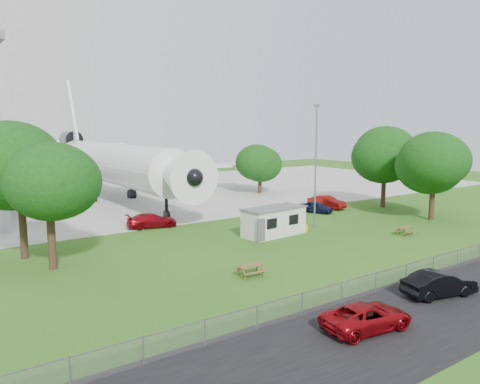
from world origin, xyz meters
TOP-DOWN VIEW (x-y plane):
  - ground at (0.00, 0.00)m, footprint 160.00×160.00m
  - asphalt_strip at (0.00, -13.00)m, footprint 120.00×8.00m
  - concrete_apron at (0.00, 38.00)m, footprint 120.00×46.00m
  - airliner at (-2.00, 35.86)m, footprint 46.36×47.73m
  - site_cabin at (2.74, 5.91)m, footprint 6.86×3.24m
  - picnic_west at (-6.20, -2.51)m, footprint 1.89×1.61m
  - picnic_east at (12.82, -1.05)m, footprint 2.11×1.89m
  - fence at (0.00, -9.50)m, footprint 58.00×0.04m
  - lamp_mast at (8.20, 6.20)m, footprint 0.16×0.16m
  - tree_west_big at (-17.74, 10.98)m, footprint 8.63×8.63m
  - tree_west_small at (-16.68, 6.82)m, footprint 6.47×6.47m
  - tree_east_front at (21.30, 1.73)m, footprint 8.01×8.01m
  - tree_east_back at (23.65, 9.90)m, footprint 8.26×8.26m
  - tree_far_apron at (18.63, 28.60)m, footprint 6.60×6.60m
  - car_centre_sedan at (0.66, -12.01)m, footprint 4.83×2.69m
  - car_west_estate at (-6.54, -12.59)m, footprint 5.02×2.82m
  - car_ne_hatch at (14.09, 11.91)m, footprint 2.94×4.19m
  - car_ne_sedan at (17.15, 13.25)m, footprint 2.70×5.01m
  - car_apron_van at (-5.12, 15.47)m, footprint 5.23×2.84m

SIDE VIEW (x-z plane):
  - ground at x=0.00m, z-range 0.00..0.00m
  - picnic_west at x=-6.20m, z-range -0.38..0.38m
  - picnic_east at x=12.82m, z-range -0.38..0.38m
  - fence at x=0.00m, z-range -0.65..0.65m
  - asphalt_strip at x=0.00m, z-range 0.00..0.02m
  - concrete_apron at x=0.00m, z-range 0.00..0.03m
  - car_ne_hatch at x=14.09m, z-range 0.00..1.33m
  - car_west_estate at x=-6.54m, z-range 0.00..1.33m
  - car_apron_van at x=-5.12m, z-range 0.00..1.44m
  - car_centre_sedan at x=0.66m, z-range 0.00..1.51m
  - car_ne_sedan at x=17.15m, z-range 0.00..1.57m
  - site_cabin at x=2.74m, z-range 0.00..2.62m
  - tree_far_apron at x=18.63m, z-range 0.55..8.26m
  - airliner at x=-2.00m, z-range -3.57..14.11m
  - lamp_mast at x=8.20m, z-range 0.00..12.00m
  - tree_east_front at x=21.30m, z-range 1.05..11.18m
  - tree_west_small at x=-16.68m, z-range 1.47..10.93m
  - tree_east_back at x=23.65m, z-range 1.09..11.55m
  - tree_west_big at x=-17.74m, z-range 1.25..12.38m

